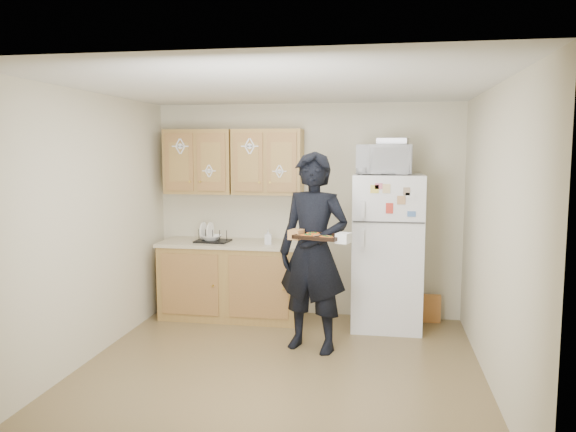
{
  "coord_description": "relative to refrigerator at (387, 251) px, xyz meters",
  "views": [
    {
      "loc": [
        0.89,
        -4.76,
        1.97
      ],
      "look_at": [
        0.0,
        0.45,
        1.34
      ],
      "focal_mm": 35.0,
      "sensor_mm": 36.0,
      "label": 1
    }
  ],
  "objects": [
    {
      "name": "ceiling",
      "position": [
        -0.95,
        -1.43,
        1.65
      ],
      "size": [
        3.6,
        3.6,
        0.0
      ],
      "primitive_type": "plane",
      "color": "silver",
      "rests_on": "wall_back"
    },
    {
      "name": "pizza_back_left",
      "position": [
        -0.7,
        -1.04,
        0.34
      ],
      "size": [
        0.14,
        0.14,
        0.02
      ],
      "primitive_type": "cylinder",
      "color": "orange",
      "rests_on": "baking_tray"
    },
    {
      "name": "wall_front",
      "position": [
        -0.95,
        -3.23,
        0.4
      ],
      "size": [
        3.6,
        0.04,
        2.5
      ],
      "primitive_type": "cube",
      "color": "beige",
      "rests_on": "floor"
    },
    {
      "name": "soap_bottle",
      "position": [
        -1.34,
        -0.04,
        0.13
      ],
      "size": [
        0.09,
        0.09,
        0.17
      ],
      "primitive_type": "imported",
      "rotation": [
        0.0,
        0.0,
        0.19
      ],
      "color": "white",
      "rests_on": "countertop"
    },
    {
      "name": "pizza_front_left",
      "position": [
        -0.74,
        -1.18,
        0.34
      ],
      "size": [
        0.14,
        0.14,
        0.02
      ],
      "primitive_type": "cylinder",
      "color": "orange",
      "rests_on": "baking_tray"
    },
    {
      "name": "foil_pan",
      "position": [
        0.03,
        -0.02,
        1.21
      ],
      "size": [
        0.35,
        0.27,
        0.07
      ],
      "primitive_type": "cube",
      "rotation": [
        0.0,
        0.0,
        -0.15
      ],
      "color": "#A9A8AF",
      "rests_on": "microwave"
    },
    {
      "name": "wall_back",
      "position": [
        -0.95,
        0.37,
        0.4
      ],
      "size": [
        3.6,
        0.04,
        2.5
      ],
      "primitive_type": "cube",
      "color": "beige",
      "rests_on": "floor"
    },
    {
      "name": "dish_rack",
      "position": [
        -2.0,
        0.01,
        0.13
      ],
      "size": [
        0.4,
        0.31,
        0.15
      ],
      "primitive_type": "cube",
      "rotation": [
        0.0,
        0.0,
        -0.08
      ],
      "color": "black",
      "rests_on": "countertop"
    },
    {
      "name": "microwave",
      "position": [
        -0.06,
        -0.05,
        1.01
      ],
      "size": [
        0.58,
        0.4,
        0.32
      ],
      "primitive_type": "imported",
      "rotation": [
        0.0,
        0.0,
        -0.01
      ],
      "color": "white",
      "rests_on": "refrigerator"
    },
    {
      "name": "base_cabinet",
      "position": [
        -1.8,
        0.05,
        -0.42
      ],
      "size": [
        1.6,
        0.6,
        0.86
      ],
      "primitive_type": "cube",
      "color": "brown",
      "rests_on": "floor"
    },
    {
      "name": "baking_tray",
      "position": [
        -0.63,
        -1.14,
        0.32
      ],
      "size": [
        0.49,
        0.41,
        0.04
      ],
      "primitive_type": "cube",
      "rotation": [
        0.0,
        0.0,
        -0.3
      ],
      "color": "black",
      "rests_on": "person"
    },
    {
      "name": "wall_right",
      "position": [
        0.85,
        -1.43,
        0.4
      ],
      "size": [
        0.04,
        3.6,
        2.5
      ],
      "primitive_type": "cube",
      "color": "beige",
      "rests_on": "floor"
    },
    {
      "name": "cereal_box",
      "position": [
        0.52,
        0.24,
        -0.69
      ],
      "size": [
        0.2,
        0.07,
        0.32
      ],
      "primitive_type": "cube",
      "color": "#E3A050",
      "rests_on": "floor"
    },
    {
      "name": "floor",
      "position": [
        -0.95,
        -1.43,
        -0.85
      ],
      "size": [
        3.6,
        3.6,
        0.0
      ],
      "primitive_type": "plane",
      "color": "brown",
      "rests_on": "ground"
    },
    {
      "name": "wall_left",
      "position": [
        -2.75,
        -1.43,
        0.4
      ],
      "size": [
        0.04,
        3.6,
        2.5
      ],
      "primitive_type": "cube",
      "color": "beige",
      "rests_on": "floor"
    },
    {
      "name": "countertop",
      "position": [
        -1.8,
        0.05,
        0.03
      ],
      "size": [
        1.64,
        0.64,
        0.04
      ],
      "primitive_type": "cube",
      "color": "#C2B095",
      "rests_on": "base_cabinet"
    },
    {
      "name": "pizza_front_right",
      "position": [
        -0.56,
        -1.23,
        0.34
      ],
      "size": [
        0.14,
        0.14,
        0.02
      ],
      "primitive_type": "cylinder",
      "color": "orange",
      "rests_on": "baking_tray"
    },
    {
      "name": "upper_cab_right",
      "position": [
        -1.38,
        0.18,
        0.98
      ],
      "size": [
        0.8,
        0.33,
        0.75
      ],
      "primitive_type": "cube",
      "color": "brown",
      "rests_on": "wall_back"
    },
    {
      "name": "refrigerator",
      "position": [
        0.0,
        0.0,
        0.0
      ],
      "size": [
        0.75,
        0.7,
        1.7
      ],
      "primitive_type": "cube",
      "color": "white",
      "rests_on": "floor"
    },
    {
      "name": "person",
      "position": [
        -0.72,
        -0.85,
        0.12
      ],
      "size": [
        0.82,
        0.66,
        1.95
      ],
      "primitive_type": "imported",
      "rotation": [
        0.0,
        0.0,
        -0.3
      ],
      "color": "black",
      "rests_on": "floor"
    },
    {
      "name": "bowl",
      "position": [
        -2.02,
        0.01,
        0.1
      ],
      "size": [
        0.25,
        0.25,
        0.06
      ],
      "primitive_type": "imported",
      "rotation": [
        0.0,
        0.0,
        -0.05
      ],
      "color": "white",
      "rests_on": "dish_rack"
    },
    {
      "name": "upper_cab_left",
      "position": [
        -2.2,
        0.18,
        0.98
      ],
      "size": [
        0.8,
        0.33,
        0.75
      ],
      "primitive_type": "cube",
      "color": "brown",
      "rests_on": "wall_back"
    }
  ]
}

